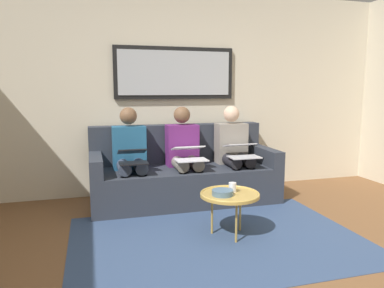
# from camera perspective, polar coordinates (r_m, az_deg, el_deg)

# --- Properties ---
(wall_rear) EXTENTS (6.00, 0.12, 2.60)m
(wall_rear) POSITION_cam_1_polar(r_m,az_deg,el_deg) (4.82, -2.93, 8.04)
(wall_rear) COLOR beige
(wall_rear) RESTS_ON ground_plane
(area_rug) EXTENTS (2.60, 1.80, 0.01)m
(area_rug) POSITION_cam_1_polar(r_m,az_deg,el_deg) (3.41, 4.01, -14.61)
(area_rug) COLOR #33476B
(area_rug) RESTS_ON ground_plane
(couch) EXTENTS (2.20, 0.90, 0.90)m
(couch) POSITION_cam_1_polar(r_m,az_deg,el_deg) (4.47, -1.46, -4.79)
(couch) COLOR #2D333D
(couch) RESTS_ON ground_plane
(framed_mirror) EXTENTS (1.55, 0.05, 0.66)m
(framed_mirror) POSITION_cam_1_polar(r_m,az_deg,el_deg) (4.73, -2.70, 11.06)
(framed_mirror) COLOR black
(coffee_table) EXTENTS (0.55, 0.55, 0.41)m
(coffee_table) POSITION_cam_1_polar(r_m,az_deg,el_deg) (3.37, 5.95, -7.97)
(coffee_table) COLOR tan
(coffee_table) RESTS_ON ground_plane
(cup) EXTENTS (0.07, 0.07, 0.09)m
(cup) POSITION_cam_1_polar(r_m,az_deg,el_deg) (3.40, 6.37, -6.78)
(cup) COLOR silver
(cup) RESTS_ON coffee_table
(bowl) EXTENTS (0.19, 0.19, 0.05)m
(bowl) POSITION_cam_1_polar(r_m,az_deg,el_deg) (3.30, 4.82, -7.61)
(bowl) COLOR slate
(bowl) RESTS_ON coffee_table
(person_left) EXTENTS (0.38, 0.58, 1.14)m
(person_left) POSITION_cam_1_polar(r_m,az_deg,el_deg) (4.54, 6.59, -0.80)
(person_left) COLOR gray
(person_left) RESTS_ON couch
(laptop_silver) EXTENTS (0.35, 0.38, 0.16)m
(laptop_silver) POSITION_cam_1_polar(r_m,az_deg,el_deg) (4.32, 7.80, -0.97)
(laptop_silver) COLOR silver
(person_middle) EXTENTS (0.38, 0.58, 1.14)m
(person_middle) POSITION_cam_1_polar(r_m,az_deg,el_deg) (4.34, -1.25, -1.18)
(person_middle) COLOR #66236B
(person_middle) RESTS_ON couch
(laptop_white) EXTENTS (0.35, 0.36, 0.15)m
(laptop_white) POSITION_cam_1_polar(r_m,az_deg,el_deg) (4.11, -0.41, -1.44)
(laptop_white) COLOR white
(person_right) EXTENTS (0.38, 0.58, 1.14)m
(person_right) POSITION_cam_1_polar(r_m,az_deg,el_deg) (4.23, -9.67, -1.56)
(person_right) COLOR #235B84
(person_right) RESTS_ON couch
(laptop_black) EXTENTS (0.31, 0.34, 0.15)m
(laptop_black) POSITION_cam_1_polar(r_m,az_deg,el_deg) (3.99, -9.30, -1.94)
(laptop_black) COLOR black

